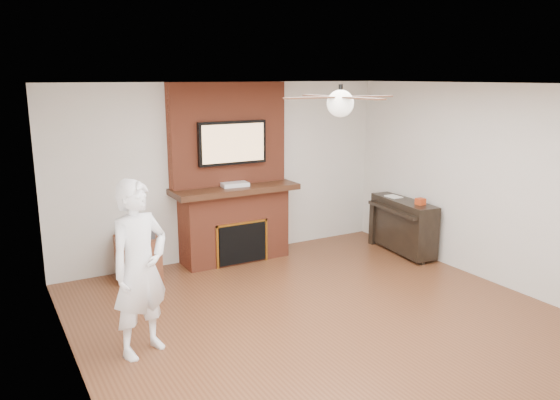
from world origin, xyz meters
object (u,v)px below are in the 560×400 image
fireplace (232,191)px  piano (403,225)px  person (140,269)px  side_table (138,255)px

fireplace → piano: bearing=-23.3°
person → fireplace: bearing=24.7°
fireplace → person: size_ratio=1.49×
fireplace → side_table: bearing=-177.2°
side_table → piano: (3.70, -0.92, 0.13)m
fireplace → side_table: 1.56m
person → piano: size_ratio=1.34×
side_table → piano: 3.82m
side_table → piano: piano is taller
fireplace → piano: (2.30, -0.99, -0.57)m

